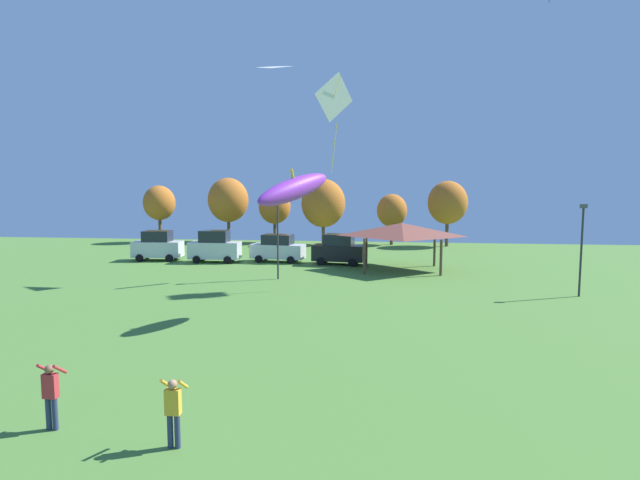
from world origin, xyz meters
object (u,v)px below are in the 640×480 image
at_px(parked_car_third_from_left, 278,248).
at_px(person_standing_near_foreground, 173,408).
at_px(kite_flying_1, 271,79).
at_px(light_post_0, 582,244).
at_px(treeline_tree_1, 228,200).
at_px(parked_car_rightmost_in_row, 339,250).
at_px(parked_car_second_from_left, 215,247).
at_px(parked_car_leftmost, 158,246).
at_px(kite_flying_9, 294,189).
at_px(treeline_tree_4, 392,211).
at_px(treeline_tree_5, 448,203).
at_px(person_standing_mid_field, 51,392).
at_px(treeline_tree_3, 323,203).
at_px(park_pavilion, 402,230).
at_px(light_post_1, 278,227).
at_px(treeline_tree_0, 159,203).
at_px(treeline_tree_2, 275,207).
at_px(kite_flying_11, 334,100).

bearing_deg(parked_car_third_from_left, person_standing_near_foreground, -75.91).
height_order(kite_flying_1, light_post_0, kite_flying_1).
xyz_separation_m(kite_flying_1, treeline_tree_1, (-10.31, 23.03, -8.54)).
bearing_deg(parked_car_rightmost_in_row, parked_car_second_from_left, -171.96).
bearing_deg(parked_car_rightmost_in_row, parked_car_leftmost, -173.55).
distance_m(kite_flying_1, kite_flying_9, 12.61).
bearing_deg(light_post_0, parked_car_leftmost, 160.41).
bearing_deg(parked_car_leftmost, treeline_tree_4, 30.49).
bearing_deg(treeline_tree_5, kite_flying_9, -109.58).
relative_size(kite_flying_1, parked_car_third_from_left, 0.43).
relative_size(person_standing_near_foreground, person_standing_mid_field, 0.98).
xyz_separation_m(parked_car_second_from_left, parked_car_rightmost_in_row, (10.51, 0.04, -0.08)).
xyz_separation_m(person_standing_near_foreground, treeline_tree_3, (-1.55, 43.74, 3.61)).
bearing_deg(park_pavilion, light_post_1, -149.66).
height_order(parked_car_rightmost_in_row, treeline_tree_0, treeline_tree_0).
xyz_separation_m(kite_flying_9, parked_car_rightmost_in_row, (0.69, 17.00, -4.96)).
bearing_deg(parked_car_third_from_left, kite_flying_1, -73.88).
height_order(park_pavilion, treeline_tree_2, treeline_tree_2).
bearing_deg(parked_car_third_from_left, treeline_tree_0, 147.80).
distance_m(parked_car_second_from_left, treeline_tree_1, 16.70).
xyz_separation_m(parked_car_leftmost, treeline_tree_4, (20.33, 14.73, 2.51)).
xyz_separation_m(kite_flying_11, parked_car_rightmost_in_row, (-0.11, 5.60, -11.03)).
distance_m(parked_car_second_from_left, treeline_tree_3, 16.47).
xyz_separation_m(park_pavilion, treeline_tree_2, (-13.69, 17.76, 1.07)).
relative_size(kite_flying_11, light_post_1, 1.07).
relative_size(park_pavilion, treeline_tree_2, 1.14).
distance_m(treeline_tree_0, treeline_tree_2, 13.33).
distance_m(parked_car_rightmost_in_row, treeline_tree_1, 21.63).
distance_m(parked_car_leftmost, parked_car_second_from_left, 5.27).
relative_size(kite_flying_11, parked_car_second_from_left, 1.57).
xyz_separation_m(treeline_tree_0, treeline_tree_4, (26.55, 0.76, -0.77)).
bearing_deg(treeline_tree_3, treeline_tree_1, 171.89).
bearing_deg(treeline_tree_5, person_standing_near_foreground, -105.14).
xyz_separation_m(kite_flying_9, light_post_0, (15.50, 6.49, -3.13)).
height_order(parked_car_leftmost, light_post_1, light_post_1).
bearing_deg(kite_flying_11, parked_car_leftmost, 159.38).
distance_m(parked_car_rightmost_in_row, light_post_0, 18.25).
bearing_deg(treeline_tree_2, treeline_tree_1, 177.03).
bearing_deg(light_post_0, treeline_tree_0, 145.97).
distance_m(person_standing_near_foreground, light_post_0, 25.08).
relative_size(parked_car_second_from_left, treeline_tree_3, 0.59).
distance_m(treeline_tree_0, treeline_tree_1, 7.87).
relative_size(kite_flying_1, park_pavilion, 0.29).
xyz_separation_m(parked_car_leftmost, treeline_tree_1, (1.50, 15.46, 3.61)).
relative_size(kite_flying_9, parked_car_third_from_left, 0.97).
bearing_deg(treeline_tree_5, kite_flying_1, -123.87).
height_order(person_standing_mid_field, park_pavilion, park_pavilion).
relative_size(person_standing_mid_field, treeline_tree_3, 0.25).
height_order(kite_flying_9, parked_car_third_from_left, kite_flying_9).
distance_m(park_pavilion, treeline_tree_2, 22.44).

